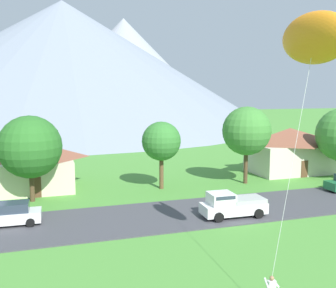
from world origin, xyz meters
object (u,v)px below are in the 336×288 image
parked_car_white_mid_east (12,214)px  pickup_truck_white_west_side (232,204)px  tree_near_left (247,131)px  house_left_center (36,165)px  tree_far_right (161,141)px  house_leftmost (289,150)px  tree_left_of_center (30,147)px  kite_flyer_with_kite (315,39)px

parked_car_white_mid_east → pickup_truck_white_west_side: bearing=-11.1°
tree_near_left → pickup_truck_white_west_side: bearing=-123.9°
house_left_center → tree_far_right: bearing=-18.2°
parked_car_white_mid_east → house_left_center: bearing=82.2°
tree_far_right → parked_car_white_mid_east: (-13.89, -7.42, -4.08)m
tree_near_left → pickup_truck_white_west_side: size_ratio=1.60×
house_left_center → parked_car_white_mid_east: house_left_center is taller
house_leftmost → pickup_truck_white_west_side: 20.31m
tree_near_left → tree_far_right: tree_near_left is taller
parked_car_white_mid_east → tree_far_right: bearing=28.1°
tree_left_of_center → parked_car_white_mid_east: (-1.24, -6.45, -4.18)m
house_leftmost → kite_flyer_with_kite: (-16.25, -24.72, 9.61)m
house_leftmost → house_left_center: house_leftmost is taller
house_left_center → tree_near_left: tree_near_left is taller
house_leftmost → pickup_truck_white_west_side: size_ratio=1.92×
house_left_center → pickup_truck_white_west_side: 21.05m
tree_far_right → kite_flyer_with_kite: bearing=-86.6°
tree_far_right → tree_near_left: bearing=-3.2°
house_leftmost → tree_near_left: size_ratio=1.20×
tree_far_right → pickup_truck_white_west_side: (2.68, -10.66, -3.89)m
house_left_center → pickup_truck_white_west_side: house_left_center is taller
tree_near_left → kite_flyer_with_kite: 23.63m
kite_flyer_with_kite → house_left_center: bearing=117.9°
tree_far_right → pickup_truck_white_west_side: tree_far_right is taller
pickup_truck_white_west_side → kite_flyer_with_kite: bearing=-97.3°
tree_near_left → parked_car_white_mid_east: tree_near_left is taller
house_left_center → parked_car_white_mid_east: (-1.57, -11.46, -1.65)m
tree_left_of_center → parked_car_white_mid_east: tree_left_of_center is taller
house_leftmost → tree_far_right: size_ratio=1.44×
house_left_center → kite_flyer_with_kite: kite_flyer_with_kite is taller
house_left_center → tree_left_of_center: 5.63m
house_left_center → tree_far_right: (12.32, -4.05, 2.43)m
tree_far_right → house_left_center: bearing=161.8°
tree_near_left → tree_far_right: size_ratio=1.21×
house_leftmost → tree_left_of_center: size_ratio=1.28×
tree_left_of_center → pickup_truck_white_west_side: size_ratio=1.50×
kite_flyer_with_kite → pickup_truck_white_west_side: bearing=82.7°
tree_near_left → kite_flyer_with_kite: bearing=-111.3°
parked_car_white_mid_east → house_leftmost: bearing=18.5°
tree_near_left → house_leftmost: bearing=24.2°
pickup_truck_white_west_side → kite_flyer_with_kite: size_ratio=0.38×
house_leftmost → kite_flyer_with_kite: kite_flyer_with_kite is taller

